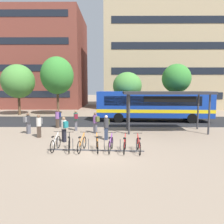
{
  "coord_description": "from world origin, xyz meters",
  "views": [
    {
      "loc": [
        0.85,
        -11.76,
        3.56
      ],
      "look_at": [
        0.74,
        4.9,
        1.67
      ],
      "focal_mm": 34.01,
      "sensor_mm": 36.0,
      "label": 1
    }
  ],
  "objects": [
    {
      "name": "street_tree_3",
      "position": [
        2.53,
        14.08,
        3.83
      ],
      "size": [
        3.48,
        3.48,
        5.47
      ],
      "color": "brown",
      "rests_on": "ground"
    },
    {
      "name": "commuter_grey_pack_6",
      "position": [
        -4.51,
        3.27,
        0.96
      ],
      "size": [
        0.38,
        0.55,
        1.66
      ],
      "rotation": [
        0.0,
        0.0,
        4.6
      ],
      "color": "#47382D",
      "rests_on": "ground"
    },
    {
      "name": "commuter_navy_pack_4",
      "position": [
        -4.15,
        7.01,
        0.95
      ],
      "size": [
        0.51,
        0.6,
        1.66
      ],
      "rotation": [
        0.0,
        0.0,
        4.24
      ],
      "color": "#47382D",
      "rests_on": "ground"
    },
    {
      "name": "parked_bicycle_purple_4",
      "position": [
        0.7,
        -0.11,
        0.38
      ],
      "size": [
        0.52,
        1.71,
        0.99
      ],
      "rotation": [
        0.0,
        0.0,
        1.43
      ],
      "color": "black",
      "rests_on": "ground"
    },
    {
      "name": "bike_rack",
      "position": [
        -0.11,
        -0.03,
        0.1
      ],
      "size": [
        5.42,
        0.38,
        0.7
      ],
      "rotation": [
        0.0,
        0.0,
        -0.05
      ],
      "color": "#47474C",
      "rests_on": "ground"
    },
    {
      "name": "building_left_wing",
      "position": [
        -16.07,
        29.64,
        8.5
      ],
      "size": [
        22.25,
        13.23,
        17.0
      ],
      "color": "brown",
      "rests_on": "ground"
    },
    {
      "name": "parked_bicycle_black_1",
      "position": [
        -1.66,
        -0.01,
        0.38
      ],
      "size": [
        0.52,
        1.71,
        0.99
      ],
      "rotation": [
        0.0,
        0.0,
        1.74
      ],
      "color": "black",
      "rests_on": "ground"
    },
    {
      "name": "commuter_maroon_pack_1",
      "position": [
        -2.28,
        5.72,
        0.99
      ],
      "size": [
        0.44,
        0.58,
        1.71
      ],
      "rotation": [
        0.0,
        0.0,
        1.85
      ],
      "color": "#565660",
      "rests_on": "ground"
    },
    {
      "name": "bus_lane_asphalt",
      "position": [
        0.0,
        10.92,
        0.0
      ],
      "size": [
        80.0,
        7.2,
        0.01
      ],
      "primitive_type": "cube",
      "color": "#232326",
      "rests_on": "ground"
    },
    {
      "name": "parked_bicycle_orange_2",
      "position": [
        -0.94,
        -0.02,
        0.38
      ],
      "size": [
        0.52,
        1.71,
        0.99
      ],
      "rotation": [
        0.0,
        0.0,
        1.43
      ],
      "color": "black",
      "rests_on": "ground"
    },
    {
      "name": "street_tree_1",
      "position": [
        -11.71,
        16.33,
        4.43
      ],
      "size": [
        4.25,
        4.25,
        6.65
      ],
      "color": "brown",
      "rests_on": "ground"
    },
    {
      "name": "parked_bicycle_red_6",
      "position": [
        2.25,
        -0.27,
        0.38
      ],
      "size": [
        0.52,
        1.72,
        0.99
      ],
      "rotation": [
        0.0,
        0.0,
        1.58
      ],
      "color": "black",
      "rests_on": "ground"
    },
    {
      "name": "commuter_grey_pack_0",
      "position": [
        -5.81,
        4.47,
        0.94
      ],
      "size": [
        0.56,
        0.6,
        1.64
      ],
      "rotation": [
        0.0,
        0.0,
        0.94
      ],
      "color": "#565660",
      "rests_on": "ground"
    },
    {
      "name": "transit_shelter",
      "position": [
        5.11,
        5.36,
        3.08
      ],
      "size": [
        6.92,
        2.95,
        3.28
      ],
      "rotation": [
        0.0,
        0.0,
        -0.0
      ],
      "color": "#38383D",
      "rests_on": "ground"
    },
    {
      "name": "parked_bicycle_orange_3",
      "position": [
        -0.07,
        -0.05,
        0.38
      ],
      "size": [
        0.52,
        1.72,
        0.99
      ],
      "rotation": [
        0.0,
        0.0,
        1.7
      ],
      "color": "black",
      "rests_on": "ground"
    },
    {
      "name": "commuter_olive_pack_3",
      "position": [
        -0.55,
        4.65,
        0.96
      ],
      "size": [
        0.6,
        0.58,
        1.67
      ],
      "rotation": [
        0.0,
        0.0,
        2.42
      ],
      "color": "#565660",
      "rests_on": "ground"
    },
    {
      "name": "ground",
      "position": [
        0.0,
        0.0,
        0.0
      ],
      "size": [
        200.0,
        200.0,
        0.0
      ],
      "primitive_type": "plane",
      "color": "gray"
    },
    {
      "name": "building_right_wing",
      "position": [
        9.39,
        27.62,
        9.71
      ],
      "size": [
        20.16,
        11.03,
        19.43
      ],
      "color": "tan",
      "rests_on": "ground"
    },
    {
      "name": "street_tree_2",
      "position": [
        8.47,
        14.16,
        4.69
      ],
      "size": [
        3.45,
        3.45,
        6.45
      ],
      "color": "brown",
      "rests_on": "ground"
    },
    {
      "name": "commuter_olive_pack_5",
      "position": [
        0.37,
        2.61,
        0.99
      ],
      "size": [
        0.42,
        0.58,
        1.72
      ],
      "rotation": [
        0.0,
        0.0,
        4.47
      ],
      "color": "#2D3851",
      "rests_on": "ground"
    },
    {
      "name": "parked_bicycle_white_0",
      "position": [
        -2.47,
        0.1,
        0.38
      ],
      "size": [
        0.52,
        1.72,
        0.99
      ],
      "rotation": [
        0.0,
        0.0,
        1.5
      ],
      "color": "black",
      "rests_on": "ground"
    },
    {
      "name": "street_tree_0",
      "position": [
        -6.54,
        16.38,
        5.18
      ],
      "size": [
        4.28,
        4.28,
        7.65
      ],
      "color": "brown",
      "rests_on": "ground"
    },
    {
      "name": "parked_bicycle_red_5",
      "position": [
        1.49,
        -0.22,
        0.38
      ],
      "size": [
        0.52,
        1.72,
        0.99
      ],
      "rotation": [
        0.0,
        0.0,
        1.45
      ],
      "color": "black",
      "rests_on": "ground"
    },
    {
      "name": "city_bus",
      "position": [
        5.23,
        10.92,
        1.78
      ],
      "size": [
        12.15,
        3.26,
        3.2
      ],
      "rotation": [
        0.0,
        0.0,
        -0.06
      ],
      "color": "#14389E",
      "rests_on": "ground"
    },
    {
      "name": "commuter_teal_pack_2",
      "position": [
        -2.39,
        1.97,
        0.97
      ],
      "size": [
        0.58,
        0.59,
        1.68
      ],
      "rotation": [
        0.0,
        0.0,
        2.3
      ],
      "color": "black",
      "rests_on": "ground"
    }
  ]
}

